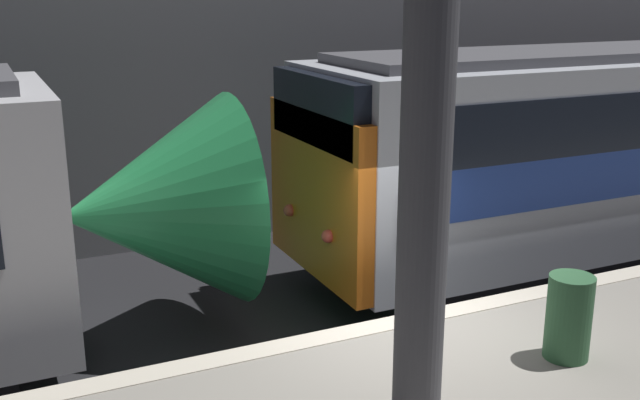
{
  "coord_description": "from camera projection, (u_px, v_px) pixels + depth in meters",
  "views": [
    {
      "loc": [
        -4.03,
        -6.57,
        4.59
      ],
      "look_at": [
        -0.49,
        1.04,
        2.21
      ],
      "focal_mm": 42.0,
      "sensor_mm": 36.0,
      "label": 1
    }
  ],
  "objects": [
    {
      "name": "station_rear_barrier",
      "position": [
        218.0,
        117.0,
        13.68
      ],
      "size": [
        50.0,
        0.15,
        4.67
      ],
      "color": "gray",
      "rests_on": "ground"
    },
    {
      "name": "trash_bin",
      "position": [
        569.0,
        317.0,
        7.27
      ],
      "size": [
        0.44,
        0.44,
        0.85
      ],
      "color": "#2D5B38",
      "rests_on": "platform"
    },
    {
      "name": "support_pillar_near",
      "position": [
        424.0,
        192.0,
        5.85
      ],
      "size": [
        0.41,
        0.41,
        3.94
      ],
      "color": "#47474C",
      "rests_on": "platform"
    }
  ]
}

